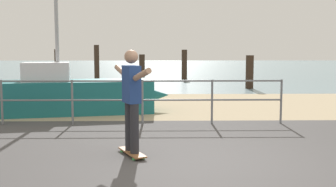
% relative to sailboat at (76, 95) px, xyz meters
% --- Properties ---
extents(beach_strip, '(24.00, 6.00, 0.04)m').
position_rel_sailboat_xyz_m(beach_strip, '(3.05, 1.68, -0.52)').
color(beach_strip, tan).
rests_on(beach_strip, ground).
extents(sea_surface, '(72.00, 50.00, 0.04)m').
position_rel_sailboat_xyz_m(sea_surface, '(3.05, 29.68, -0.52)').
color(sea_surface, '#75939E').
rests_on(sea_surface, ground).
extents(railing_fence, '(9.73, 0.05, 1.05)m').
position_rel_sailboat_xyz_m(railing_fence, '(0.27, -1.72, 0.18)').
color(railing_fence, slate).
rests_on(railing_fence, ground).
extents(sailboat, '(5.07, 2.22, 5.09)m').
position_rel_sailboat_xyz_m(sailboat, '(0.00, 0.00, 0.00)').
color(sailboat, '#19666B').
rests_on(sailboat, ground).
extents(skateboard, '(0.52, 0.81, 0.08)m').
position_rel_sailboat_xyz_m(skateboard, '(1.83, -4.56, -0.45)').
color(skateboard, brown).
rests_on(skateboard, ground).
extents(skateboarder, '(0.69, 1.35, 1.65)m').
position_rel_sailboat_xyz_m(skateboarder, '(1.83, -4.56, 0.50)').
color(skateboarder, '#26262B').
rests_on(skateboarder, skateboard).
extents(groyne_post_0, '(0.28, 0.28, 1.77)m').
position_rel_sailboat_xyz_m(groyne_post_0, '(-3.93, 13.73, 0.36)').
color(groyne_post_0, '#332319').
rests_on(groyne_post_0, ground).
extents(groyne_post_1, '(0.30, 0.30, 2.01)m').
position_rel_sailboat_xyz_m(groyne_post_1, '(-1.38, 12.76, 0.49)').
color(groyne_post_1, '#332319').
rests_on(groyne_post_1, ground).
extents(groyne_post_2, '(0.36, 0.36, 1.45)m').
position_rel_sailboat_xyz_m(groyne_post_2, '(1.17, 14.61, 0.20)').
color(groyne_post_2, '#332319').
rests_on(groyne_post_2, ground).
extents(groyne_post_3, '(0.32, 0.32, 1.74)m').
position_rel_sailboat_xyz_m(groyne_post_3, '(3.72, 12.65, 0.35)').
color(groyne_post_3, '#332319').
rests_on(groyne_post_3, ground).
extents(groyne_post_4, '(0.35, 0.35, 1.49)m').
position_rel_sailboat_xyz_m(groyne_post_4, '(6.27, 6.90, 0.23)').
color(groyne_post_4, '#332319').
rests_on(groyne_post_4, ground).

